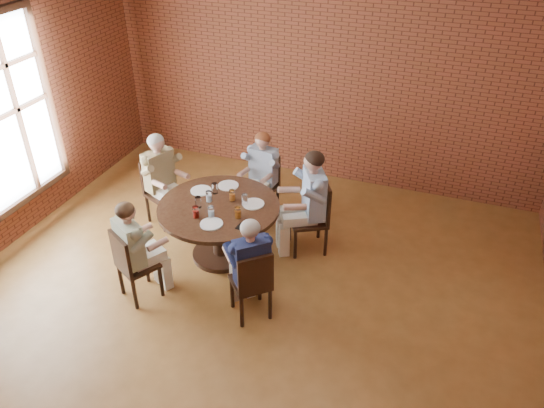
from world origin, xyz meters
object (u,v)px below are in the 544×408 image
(chair_b, at_px, (264,182))
(smartphone, at_px, (241,226))
(chair_d, at_px, (131,263))
(chair_a, at_px, (315,213))
(diner_b, at_px, (262,176))
(diner_d, at_px, (136,251))
(dining_table, at_px, (220,221))
(diner_c, at_px, (163,180))
(chair_c, at_px, (160,188))
(diner_e, at_px, (250,268))
(diner_a, at_px, (309,202))
(chair_e, at_px, (253,283))

(chair_b, height_order, smartphone, chair_b)
(chair_d, bearing_deg, chair_a, -105.78)
(diner_b, bearing_deg, diner_d, -101.20)
(dining_table, distance_m, diner_c, 1.13)
(chair_b, xyz_separation_m, diner_d, (-0.69, -2.09, 0.14))
(chair_c, relative_size, diner_e, 0.74)
(dining_table, xyz_separation_m, diner_c, (-1.03, 0.44, 0.12))
(chair_c, relative_size, diner_d, 0.73)
(dining_table, relative_size, chair_c, 1.59)
(diner_a, bearing_deg, chair_c, -117.34)
(diner_a, relative_size, diner_e, 1.10)
(dining_table, bearing_deg, smartphone, -36.37)
(diner_b, height_order, chair_c, diner_b)
(diner_a, height_order, chair_c, diner_a)
(chair_c, height_order, chair_e, chair_c)
(dining_table, bearing_deg, diner_b, 82.48)
(diner_b, distance_m, chair_e, 2.02)
(chair_d, bearing_deg, diner_e, -140.91)
(diner_d, bearing_deg, diner_e, -143.47)
(diner_b, bearing_deg, chair_c, -147.53)
(diner_a, xyz_separation_m, chair_e, (-0.18, -1.40, -0.20))
(chair_d, bearing_deg, diner_d, -90.00)
(chair_b, distance_m, diner_b, 0.15)
(smartphone, bearing_deg, chair_c, 161.30)
(chair_c, relative_size, smartphone, 6.72)
(smartphone, bearing_deg, diner_d, -137.14)
(diner_b, distance_m, diner_d, 2.13)
(chair_b, bearing_deg, diner_c, -142.41)
(dining_table, relative_size, diner_d, 1.17)
(diner_b, bearing_deg, chair_a, -20.04)
(chair_d, bearing_deg, diner_a, -105.13)
(chair_e, bearing_deg, chair_c, -77.46)
(diner_c, relative_size, diner_e, 1.04)
(chair_d, bearing_deg, chair_b, -79.35)
(diner_d, height_order, diner_e, diner_d)
(chair_b, relative_size, diner_d, 0.71)
(chair_d, height_order, smartphone, chair_d)
(diner_c, xyz_separation_m, smartphone, (1.45, -0.75, 0.11))
(dining_table, height_order, smartphone, smartphone)
(diner_e, bearing_deg, chair_e, 90.00)
(diner_d, bearing_deg, dining_table, -90.00)
(diner_b, bearing_deg, chair_b, 90.00)
(dining_table, distance_m, chair_e, 1.17)
(chair_e, xyz_separation_m, smartphone, (-0.37, 0.56, 0.27))
(chair_a, distance_m, diner_b, 1.02)
(chair_e, height_order, smartphone, chair_e)
(chair_a, bearing_deg, smartphone, -64.14)
(diner_c, relative_size, chair_e, 1.46)
(diner_c, bearing_deg, chair_d, -139.99)
(diner_b, xyz_separation_m, diner_e, (0.60, -1.86, -0.00))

